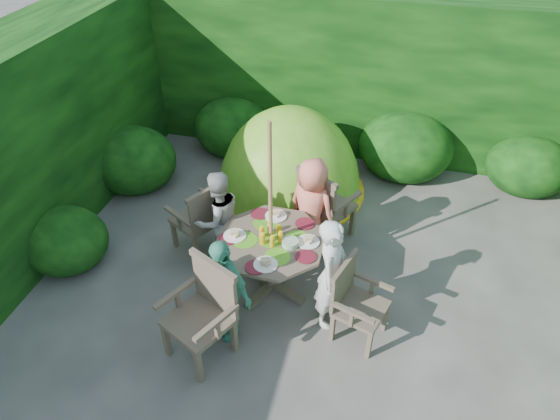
% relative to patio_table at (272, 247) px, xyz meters
% --- Properties ---
extents(ground, '(60.00, 60.00, 0.00)m').
position_rel_patio_table_xyz_m(ground, '(0.75, -0.39, -0.62)').
color(ground, '#43403B').
rests_on(ground, ground).
extents(hedge_enclosure, '(9.00, 9.00, 2.50)m').
position_rel_patio_table_xyz_m(hedge_enclosure, '(0.75, 0.95, 0.63)').
color(hedge_enclosure, black).
rests_on(hedge_enclosure, ground).
extents(patio_table, '(1.66, 1.66, 0.89)m').
position_rel_patio_table_xyz_m(patio_table, '(0.00, 0.00, 0.00)').
color(patio_table, '#473B2E').
rests_on(patio_table, ground).
extents(parasol_pole, '(0.06, 0.06, 2.20)m').
position_rel_patio_table_xyz_m(parasol_pole, '(-0.00, 0.00, 0.48)').
color(parasol_pole, olive).
rests_on(parasol_pole, ground).
extents(garden_chair_right, '(0.62, 0.66, 0.90)m').
position_rel_patio_table_xyz_m(garden_chair_right, '(1.01, -0.43, -0.14)').
color(garden_chair_right, '#473B2E').
rests_on(garden_chair_right, ground).
extents(garden_chair_left, '(0.74, 0.77, 0.98)m').
position_rel_patio_table_xyz_m(garden_chair_left, '(-1.02, 0.42, -0.10)').
color(garden_chair_left, '#473B2E').
rests_on(garden_chair_left, ground).
extents(garden_chair_back, '(0.82, 0.78, 1.05)m').
position_rel_patio_table_xyz_m(garden_chair_back, '(0.41, 1.01, -0.06)').
color(garden_chair_back, '#473B2E').
rests_on(garden_chair_back, ground).
extents(garden_chair_front, '(0.81, 0.77, 1.05)m').
position_rel_patio_table_xyz_m(garden_chair_front, '(-0.42, -1.00, -0.06)').
color(garden_chair_front, '#473B2E').
rests_on(garden_chair_front, ground).
extents(child_right, '(0.38, 0.53, 1.37)m').
position_rel_patio_table_xyz_m(child_right, '(0.73, -0.31, 0.06)').
color(child_right, silver).
rests_on(child_right, ground).
extents(child_left, '(0.77, 0.78, 1.28)m').
position_rel_patio_table_xyz_m(child_left, '(-0.74, 0.31, 0.02)').
color(child_left, '#A1A29D').
rests_on(child_left, ground).
extents(child_back, '(0.79, 0.68, 1.36)m').
position_rel_patio_table_xyz_m(child_back, '(0.31, 0.74, 0.06)').
color(child_back, '#F37A64').
rests_on(child_back, ground).
extents(child_front, '(0.80, 0.59, 1.27)m').
position_rel_patio_table_xyz_m(child_front, '(-0.32, -0.74, 0.01)').
color(child_front, '#48A987').
rests_on(child_front, ground).
extents(dome_tent, '(2.61, 2.61, 2.57)m').
position_rel_patio_table_xyz_m(dome_tent, '(-0.27, 2.00, -0.62)').
color(dome_tent, '#5DB021').
rests_on(dome_tent, ground).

